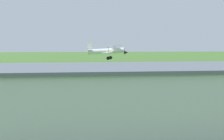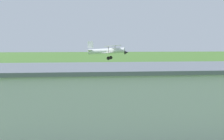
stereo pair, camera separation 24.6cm
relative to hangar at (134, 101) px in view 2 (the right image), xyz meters
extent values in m
plane|color=#3D6628|center=(-1.65, -36.50, -3.45)|extent=(400.00, 400.00, 0.00)
cube|color=silver|center=(0.00, 0.02, -0.18)|extent=(40.12, 11.90, 6.54)
cube|color=slate|center=(0.00, 0.02, 3.26)|extent=(40.73, 12.51, 0.35)
cube|color=#384251|center=(0.11, -5.59, -0.77)|extent=(10.00, 0.36, 5.36)
cylinder|color=silver|center=(0.07, -31.10, 3.85)|extent=(6.88, 3.16, 1.37)
cone|color=black|center=(-3.52, -29.88, 3.63)|extent=(0.92, 0.88, 0.72)
cube|color=silver|center=(-0.71, -30.84, 3.66)|extent=(4.02, 8.57, 0.20)
cube|color=silver|center=(-1.16, -30.68, 4.85)|extent=(4.02, 8.57, 0.20)
cube|color=silver|center=(2.98, -32.10, 5.02)|extent=(1.14, 0.48, 1.36)
cube|color=silver|center=(3.04, -32.12, 4.04)|extent=(1.70, 2.75, 0.13)
cylinder|color=black|center=(-0.21, -30.01, 2.58)|extent=(0.65, 0.34, 0.64)
cylinder|color=black|center=(-0.82, -31.80, 2.58)|extent=(0.65, 0.34, 0.64)
cylinder|color=#332D28|center=(-0.04, -28.15, 4.25)|extent=(0.17, 0.12, 1.22)
cylinder|color=#332D28|center=(-1.83, -33.37, 4.25)|extent=(0.17, 0.12, 1.22)
cylinder|color=#B23333|center=(15.25, -16.44, -3.01)|extent=(0.45, 0.45, 0.89)
cylinder|color=#72338C|center=(15.25, -16.44, -2.25)|extent=(0.53, 0.53, 0.63)
sphere|color=beige|center=(15.25, -16.44, -1.81)|extent=(0.24, 0.24, 0.24)
camera|label=1|loc=(5.72, 32.32, 5.91)|focal=54.94mm
camera|label=2|loc=(5.47, 32.35, 5.91)|focal=54.94mm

